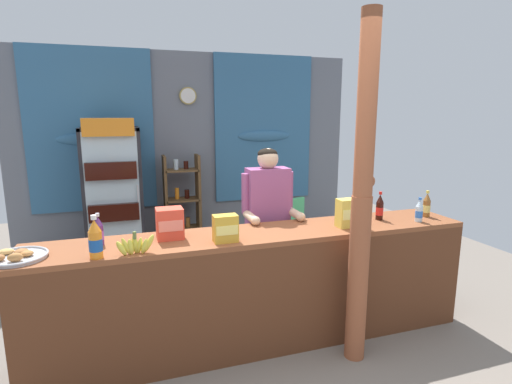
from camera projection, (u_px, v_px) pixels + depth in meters
ground_plane at (225, 301)px, 4.07m from camera, size 8.09×8.09×0.00m
back_wall_curtained at (189, 149)px, 5.58m from camera, size 4.65×0.22×2.69m
stall_counter at (265, 280)px, 3.14m from camera, size 3.55×0.55×0.95m
timber_post at (362, 203)px, 2.91m from camera, size 0.17×0.15×2.57m
drink_fridge at (113, 186)px, 4.88m from camera, size 0.68×0.72×1.83m
bottle_shelf_rack at (182, 202)px, 5.41m from camera, size 0.48×0.28×1.34m
plastic_lawn_chair at (284, 226)px, 5.00m from camera, size 0.56×0.56×0.86m
shopkeeper at (268, 212)px, 3.68m from camera, size 0.50×0.42×1.57m
soda_bottle_orange_soda at (95, 240)px, 2.59m from camera, size 0.09×0.09×0.29m
soda_bottle_cola at (380, 208)px, 3.54m from camera, size 0.07×0.07×0.25m
soda_bottle_iced_tea at (427, 206)px, 3.65m from camera, size 0.07×0.07×0.24m
soda_bottle_grape_soda at (99, 232)px, 2.85m from camera, size 0.07×0.07×0.24m
soda_bottle_water at (419, 211)px, 3.48m from camera, size 0.06×0.06×0.21m
snack_box_choco_powder at (225, 228)px, 2.93m from camera, size 0.18×0.11×0.20m
snack_box_instant_noodle at (350, 213)px, 3.32m from camera, size 0.21×0.12×0.24m
snack_box_crackers at (170, 223)px, 3.01m from camera, size 0.20×0.16×0.23m
pastry_tray at (16, 256)px, 2.59m from camera, size 0.37×0.37×0.07m
banana_bunch at (135, 246)px, 2.68m from camera, size 0.27×0.07×0.16m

